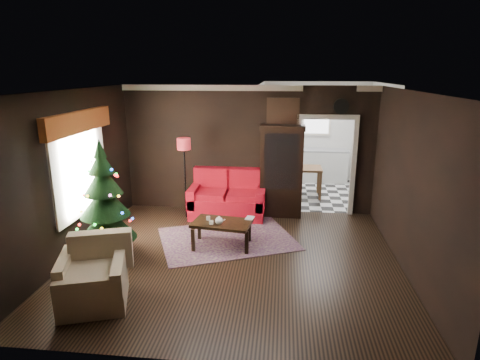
# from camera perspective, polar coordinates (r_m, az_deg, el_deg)

# --- Properties ---
(floor) EXTENTS (5.50, 5.50, 0.00)m
(floor) POSITION_cam_1_polar(r_m,az_deg,el_deg) (6.89, -0.83, -11.27)
(floor) COLOR black
(floor) RESTS_ON ground
(ceiling) EXTENTS (5.50, 5.50, 0.00)m
(ceiling) POSITION_cam_1_polar(r_m,az_deg,el_deg) (6.16, -0.93, 12.67)
(ceiling) COLOR white
(ceiling) RESTS_ON ground
(wall_back) EXTENTS (5.50, 0.00, 5.50)m
(wall_back) POSITION_cam_1_polar(r_m,az_deg,el_deg) (8.81, 1.14, 4.33)
(wall_back) COLOR black
(wall_back) RESTS_ON ground
(wall_front) EXTENTS (5.50, 0.00, 5.50)m
(wall_front) POSITION_cam_1_polar(r_m,az_deg,el_deg) (4.06, -5.30, -9.36)
(wall_front) COLOR black
(wall_front) RESTS_ON ground
(wall_left) EXTENTS (0.00, 5.50, 5.50)m
(wall_left) POSITION_cam_1_polar(r_m,az_deg,el_deg) (7.25, -22.99, 0.65)
(wall_left) COLOR black
(wall_left) RESTS_ON ground
(wall_right) EXTENTS (0.00, 5.50, 5.50)m
(wall_right) POSITION_cam_1_polar(r_m,az_deg,el_deg) (6.64, 23.38, -0.67)
(wall_right) COLOR black
(wall_right) RESTS_ON ground
(doorway) EXTENTS (1.10, 0.10, 2.10)m
(doorway) POSITION_cam_1_polar(r_m,az_deg,el_deg) (8.90, 12.10, 1.79)
(doorway) COLOR beige
(doorway) RESTS_ON ground
(left_window) EXTENTS (0.05, 1.60, 1.40)m
(left_window) POSITION_cam_1_polar(r_m,az_deg,el_deg) (7.39, -22.02, 1.41)
(left_window) COLOR white
(left_window) RESTS_ON wall_left
(valance) EXTENTS (0.12, 2.10, 0.35)m
(valance) POSITION_cam_1_polar(r_m,az_deg,el_deg) (7.21, -22.12, 7.73)
(valance) COLOR #92441B
(valance) RESTS_ON wall_left
(kitchen_floor) EXTENTS (3.00, 3.00, 0.00)m
(kitchen_floor) POSITION_cam_1_polar(r_m,az_deg,el_deg) (10.61, 11.02, -1.81)
(kitchen_floor) COLOR white
(kitchen_floor) RESTS_ON ground
(kitchen_window) EXTENTS (0.70, 0.06, 0.70)m
(kitchen_window) POSITION_cam_1_polar(r_m,az_deg,el_deg) (11.68, 10.90, 8.31)
(kitchen_window) COLOR white
(kitchen_window) RESTS_ON ground
(rug) EXTENTS (2.92, 2.57, 0.01)m
(rug) POSITION_cam_1_polar(r_m,az_deg,el_deg) (7.64, -1.84, -8.42)
(rug) COLOR #523345
(rug) RESTS_ON ground
(loveseat) EXTENTS (1.70, 0.90, 1.00)m
(loveseat) POSITION_cam_1_polar(r_m,az_deg,el_deg) (8.64, -1.81, -2.06)
(loveseat) COLOR maroon
(loveseat) RESTS_ON ground
(curio_cabinet) EXTENTS (0.90, 0.45, 1.90)m
(curio_cabinet) POSITION_cam_1_polar(r_m,az_deg,el_deg) (8.65, 5.94, 0.99)
(curio_cabinet) COLOR black
(curio_cabinet) RESTS_ON ground
(floor_lamp) EXTENTS (0.33, 0.33, 1.83)m
(floor_lamp) POSITION_cam_1_polar(r_m,az_deg,el_deg) (8.55, -7.87, -0.09)
(floor_lamp) COLOR black
(floor_lamp) RESTS_ON ground
(christmas_tree) EXTENTS (1.01, 1.01, 1.86)m
(christmas_tree) POSITION_cam_1_polar(r_m,az_deg,el_deg) (7.00, -18.90, -2.44)
(christmas_tree) COLOR black
(christmas_tree) RESTS_ON ground
(armchair) EXTENTS (1.14, 1.14, 0.92)m
(armchair) POSITION_cam_1_polar(r_m,az_deg,el_deg) (5.85, -20.46, -12.42)
(armchair) COLOR tan
(armchair) RESTS_ON ground
(coffee_table) EXTENTS (1.11, 0.76, 0.46)m
(coffee_table) POSITION_cam_1_polar(r_m,az_deg,el_deg) (7.26, -2.60, -7.72)
(coffee_table) COLOR #362013
(coffee_table) RESTS_ON rug
(teapot) EXTENTS (0.19, 0.19, 0.15)m
(teapot) POSITION_cam_1_polar(r_m,az_deg,el_deg) (7.03, -3.03, -5.82)
(teapot) COLOR white
(teapot) RESTS_ON coffee_table
(cup_a) EXTENTS (0.07, 0.07, 0.06)m
(cup_a) POSITION_cam_1_polar(r_m,az_deg,el_deg) (7.27, -4.58, -5.48)
(cup_a) COLOR white
(cup_a) RESTS_ON coffee_table
(cup_b) EXTENTS (0.08, 0.08, 0.06)m
(cup_b) POSITION_cam_1_polar(r_m,az_deg,el_deg) (7.07, -4.14, -6.09)
(cup_b) COLOR white
(cup_b) RESTS_ON coffee_table
(book) EXTENTS (0.15, 0.04, 0.20)m
(book) POSITION_cam_1_polar(r_m,az_deg,el_deg) (7.31, 0.86, -4.73)
(book) COLOR gray
(book) RESTS_ON coffee_table
(wall_clock) EXTENTS (0.32, 0.32, 0.06)m
(wall_clock) POSITION_cam_1_polar(r_m,az_deg,el_deg) (8.67, 14.30, 10.23)
(wall_clock) COLOR white
(wall_clock) RESTS_ON wall_back
(painting) EXTENTS (0.62, 0.05, 0.52)m
(painting) POSITION_cam_1_polar(r_m,az_deg,el_deg) (8.60, 6.19, 9.71)
(painting) COLOR #BF7F48
(painting) RESTS_ON wall_back
(kitchen_counter) EXTENTS (1.80, 0.60, 0.90)m
(kitchen_counter) POSITION_cam_1_polar(r_m,az_deg,el_deg) (11.65, 10.68, 2.05)
(kitchen_counter) COLOR silver
(kitchen_counter) RESTS_ON ground
(kitchen_table) EXTENTS (0.70, 0.70, 0.75)m
(kitchen_table) POSITION_cam_1_polar(r_m,az_deg,el_deg) (10.20, 9.57, -0.25)
(kitchen_table) COLOR #55331F
(kitchen_table) RESTS_ON ground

